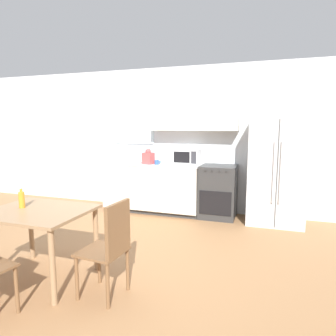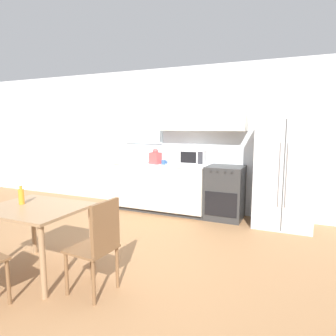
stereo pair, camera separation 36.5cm
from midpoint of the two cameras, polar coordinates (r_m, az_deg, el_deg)
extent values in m
plane|color=#9E7047|center=(3.96, -10.22, -16.16)|extent=(12.00, 12.00, 0.00)
cube|color=silver|center=(5.74, 0.56, 5.41)|extent=(12.00, 0.06, 2.70)
cube|color=silver|center=(6.05, -8.19, 8.25)|extent=(0.82, 0.04, 0.77)
cube|color=beige|center=(5.46, 3.15, 10.95)|extent=(1.58, 0.32, 0.73)
cube|color=#333333|center=(5.80, -4.53, -7.72)|extent=(1.81, 0.58, 0.08)
cube|color=beige|center=(5.67, -4.70, -3.43)|extent=(1.81, 0.64, 0.82)
cube|color=beige|center=(5.65, -11.64, -3.61)|extent=(0.58, 0.01, 0.80)
cube|color=beige|center=(5.38, -6.06, -4.08)|extent=(0.58, 0.01, 0.80)
cube|color=beige|center=(5.16, 0.06, -4.55)|extent=(0.58, 0.01, 0.80)
cube|color=silver|center=(5.60, -4.75, 0.82)|extent=(1.83, 0.66, 0.03)
cube|color=#2D2D2D|center=(5.34, 7.61, -4.47)|extent=(0.62, 0.59, 0.92)
cube|color=black|center=(5.09, 6.93, -6.70)|extent=(0.54, 0.01, 0.41)
cylinder|color=#262626|center=(5.01, 5.08, -0.48)|extent=(0.03, 0.02, 0.03)
cylinder|color=#262626|center=(4.98, 6.33, -0.54)|extent=(0.03, 0.02, 0.03)
cylinder|color=#262626|center=(4.96, 7.72, -0.61)|extent=(0.03, 0.02, 0.03)
cylinder|color=#262626|center=(4.94, 8.99, -0.67)|extent=(0.03, 0.02, 0.03)
cube|color=silver|center=(5.14, 18.10, -0.64)|extent=(0.89, 0.66, 1.75)
cube|color=#3F3F3F|center=(4.81, 18.06, -1.21)|extent=(0.01, 0.01, 1.69)
cylinder|color=silver|center=(4.78, 17.47, -0.82)|extent=(0.02, 0.02, 0.96)
cylinder|color=silver|center=(4.78, 18.67, -0.87)|extent=(0.02, 0.02, 0.96)
cube|color=#B7BABC|center=(5.82, -9.41, 1.24)|extent=(0.62, 0.45, 0.02)
cylinder|color=silver|center=(5.97, -8.60, 2.70)|extent=(0.02, 0.02, 0.25)
cylinder|color=silver|center=(5.90, -8.94, 3.73)|extent=(0.02, 0.14, 0.02)
cube|color=silver|center=(5.46, 1.80, 2.25)|extent=(0.46, 0.37, 0.27)
cube|color=black|center=(5.30, 0.65, 2.07)|extent=(0.29, 0.01, 0.20)
cube|color=#2D2D33|center=(5.24, 2.92, 1.99)|extent=(0.09, 0.01, 0.22)
cylinder|color=#335999|center=(5.35, -4.13, 1.10)|extent=(0.08, 0.08, 0.08)
torus|color=#335999|center=(5.33, -3.52, 1.12)|extent=(0.02, 0.06, 0.06)
cube|color=#D14C4C|center=(5.43, -5.71, 1.84)|extent=(0.22, 0.20, 0.21)
sphere|color=#D14C4C|center=(5.42, -5.73, 3.17)|extent=(0.12, 0.12, 0.10)
cube|color=#997551|center=(3.48, -26.35, -7.46)|extent=(1.03, 0.84, 0.03)
cylinder|color=#997551|center=(3.07, -24.52, -16.89)|extent=(0.06, 0.06, 0.72)
cylinder|color=#997551|center=(4.14, -27.01, -10.50)|extent=(0.06, 0.06, 0.72)
cylinder|color=#997551|center=(3.58, -16.48, -12.85)|extent=(0.06, 0.06, 0.72)
cylinder|color=brown|center=(3.15, -30.08, -19.50)|extent=(0.03, 0.03, 0.43)
cube|color=brown|center=(3.04, -15.93, -15.07)|extent=(0.43, 0.43, 0.02)
cube|color=brown|center=(2.84, -13.22, -11.18)|extent=(0.07, 0.37, 0.48)
cylinder|color=brown|center=(3.12, -20.41, -19.17)|extent=(0.03, 0.03, 0.43)
cylinder|color=brown|center=(3.35, -16.23, -17.04)|extent=(0.03, 0.03, 0.43)
cylinder|color=brown|center=(2.92, -15.22, -20.95)|extent=(0.03, 0.03, 0.43)
cylinder|color=brown|center=(3.16, -11.19, -18.45)|extent=(0.03, 0.03, 0.43)
cylinder|color=orange|center=(3.63, -28.75, -5.38)|extent=(0.06, 0.06, 0.17)
cylinder|color=orange|center=(3.61, -28.87, -3.76)|extent=(0.03, 0.03, 0.04)
cylinder|color=white|center=(3.61, -28.90, -3.30)|extent=(0.03, 0.03, 0.02)
camera|label=1|loc=(0.18, -92.59, -0.37)|focal=32.00mm
camera|label=2|loc=(0.18, 87.41, 0.37)|focal=32.00mm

